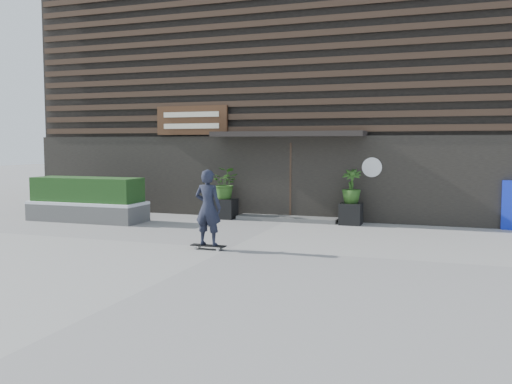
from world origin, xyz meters
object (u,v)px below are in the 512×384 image
at_px(skateboarder, 208,208).
at_px(planter_pot_right, 351,214).
at_px(raised_bed, 88,212).
at_px(planter_pot_left, 226,209).

bearing_deg(skateboarder, planter_pot_right, 63.97).
bearing_deg(raised_bed, planter_pot_left, 26.07).
bearing_deg(raised_bed, planter_pot_right, 13.50).
relative_size(planter_pot_right, raised_bed, 0.17).
distance_m(planter_pot_left, skateboarder, 4.96).
distance_m(raised_bed, skateboarder, 5.97).
xyz_separation_m(planter_pot_left, planter_pot_right, (3.80, 0.00, 0.00)).
xyz_separation_m(planter_pot_left, skateboarder, (1.51, -4.68, 0.60)).
bearing_deg(planter_pot_left, raised_bed, -153.93).
xyz_separation_m(planter_pot_left, raised_bed, (-3.66, -1.79, -0.05)).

